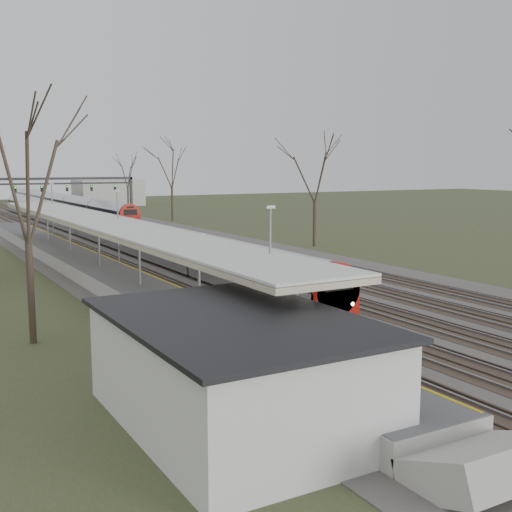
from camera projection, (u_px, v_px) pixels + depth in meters
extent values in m
cube|color=#474442|center=(129.00, 241.00, 65.60)|extent=(24.00, 160.00, 0.10)
cube|color=#4C3828|center=(70.00, 244.00, 62.65)|extent=(2.60, 160.00, 0.06)
cube|color=gray|center=(62.00, 244.00, 62.29)|extent=(0.07, 160.00, 0.12)
cube|color=gray|center=(77.00, 243.00, 63.00)|extent=(0.07, 160.00, 0.12)
cube|color=#4C3828|center=(105.00, 242.00, 64.37)|extent=(2.60, 160.00, 0.06)
cube|color=gray|center=(98.00, 242.00, 64.01)|extent=(0.07, 160.00, 0.12)
cube|color=gray|center=(112.00, 241.00, 64.71)|extent=(0.07, 160.00, 0.12)
cube|color=#4C3828|center=(138.00, 240.00, 66.08)|extent=(2.60, 160.00, 0.06)
cube|color=gray|center=(132.00, 240.00, 65.72)|extent=(0.07, 160.00, 0.12)
cube|color=gray|center=(145.00, 239.00, 66.43)|extent=(0.07, 160.00, 0.12)
cube|color=#4C3828|center=(170.00, 238.00, 67.80)|extent=(2.60, 160.00, 0.06)
cube|color=gray|center=(164.00, 238.00, 67.44)|extent=(0.07, 160.00, 0.12)
cube|color=gray|center=(176.00, 237.00, 68.14)|extent=(0.07, 160.00, 0.12)
cube|color=#4C3828|center=(200.00, 236.00, 69.51)|extent=(2.60, 160.00, 0.06)
cube|color=gray|center=(194.00, 236.00, 69.15)|extent=(0.07, 160.00, 0.12)
cube|color=gray|center=(206.00, 235.00, 69.86)|extent=(0.07, 160.00, 0.12)
cube|color=#9E9B93|center=(86.00, 266.00, 46.04)|extent=(3.50, 69.00, 1.00)
cylinder|color=slate|center=(296.00, 316.00, 22.10)|extent=(0.14, 0.14, 3.00)
cylinder|color=slate|center=(199.00, 280.00, 28.98)|extent=(0.14, 0.14, 3.00)
cylinder|color=slate|center=(139.00, 258.00, 35.87)|extent=(0.14, 0.14, 3.00)
cylinder|color=slate|center=(99.00, 244.00, 42.75)|extent=(0.14, 0.14, 3.00)
cylinder|color=slate|center=(70.00, 233.00, 49.64)|extent=(0.14, 0.14, 3.00)
cylinder|color=slate|center=(47.00, 225.00, 56.52)|extent=(0.14, 0.14, 3.00)
cube|color=silver|center=(102.00, 222.00, 41.68)|extent=(4.10, 50.00, 0.12)
cube|color=#BEB693|center=(102.00, 224.00, 41.70)|extent=(4.10, 50.00, 0.25)
cube|color=silver|center=(235.00, 373.00, 18.81)|extent=(6.00, 9.00, 3.20)
cube|color=black|center=(131.00, 197.00, 96.15)|extent=(0.35, 0.35, 6.00)
cube|color=black|center=(61.00, 179.00, 90.73)|extent=(21.00, 0.35, 0.35)
cube|color=black|center=(61.00, 184.00, 90.82)|extent=(21.00, 0.25, 0.25)
cube|color=black|center=(15.00, 189.00, 87.69)|extent=(0.32, 0.22, 0.85)
sphere|color=#0CFF19|center=(15.00, 187.00, 87.53)|extent=(0.16, 0.16, 0.16)
cube|color=black|center=(42.00, 189.00, 89.40)|extent=(0.32, 0.22, 0.85)
sphere|color=#0CFF19|center=(42.00, 187.00, 89.25)|extent=(0.16, 0.16, 0.16)
cube|color=black|center=(67.00, 188.00, 91.12)|extent=(0.32, 0.22, 0.85)
sphere|color=#0CFF19|center=(67.00, 187.00, 90.96)|extent=(0.16, 0.16, 0.16)
cube|color=black|center=(91.00, 188.00, 92.83)|extent=(0.32, 0.22, 0.85)
sphere|color=#0CFF19|center=(92.00, 186.00, 92.68)|extent=(0.16, 0.16, 0.16)
cube|color=black|center=(115.00, 188.00, 94.55)|extent=(0.32, 0.22, 0.85)
sphere|color=#0CFF19|center=(115.00, 186.00, 94.39)|extent=(0.16, 0.16, 0.16)
cylinder|color=#2D231C|center=(31.00, 293.00, 27.33)|extent=(0.30, 0.30, 4.50)
cylinder|color=#2D231C|center=(315.00, 223.00, 60.97)|extent=(0.30, 0.30, 4.50)
cube|color=#B7BAC2|center=(88.00, 227.00, 69.72)|extent=(2.55, 90.00, 1.60)
cylinder|color=#B7BAC2|center=(87.00, 221.00, 69.63)|extent=(2.60, 89.70, 2.60)
cube|color=black|center=(87.00, 220.00, 69.62)|extent=(2.62, 89.40, 0.55)
cube|color=#B4140A|center=(336.00, 303.00, 31.09)|extent=(2.55, 0.50, 1.50)
cylinder|color=#B4140A|center=(335.00, 288.00, 31.03)|extent=(2.60, 0.60, 2.60)
cube|color=black|center=(339.00, 283.00, 30.76)|extent=(1.70, 0.12, 0.70)
sphere|color=white|center=(324.00, 307.00, 30.51)|extent=(0.22, 0.22, 0.22)
sphere|color=white|center=(352.00, 304.00, 31.35)|extent=(0.22, 0.22, 0.22)
cube|color=black|center=(88.00, 235.00, 69.85)|extent=(1.80, 89.00, 0.35)
cube|color=#B7BAC2|center=(60.00, 204.00, 110.96)|extent=(2.55, 75.00, 1.60)
cylinder|color=#B7BAC2|center=(60.00, 201.00, 110.87)|extent=(2.60, 74.70, 2.60)
cube|color=black|center=(60.00, 200.00, 110.86)|extent=(2.62, 74.40, 0.55)
cube|color=#B4140A|center=(130.00, 220.00, 78.78)|extent=(2.55, 0.50, 1.50)
cylinder|color=#B4140A|center=(130.00, 214.00, 78.73)|extent=(2.60, 0.60, 2.60)
cube|color=black|center=(130.00, 212.00, 78.46)|extent=(1.70, 0.12, 0.70)
sphere|color=white|center=(124.00, 221.00, 78.21)|extent=(0.22, 0.22, 0.22)
sphere|color=white|center=(137.00, 221.00, 79.04)|extent=(0.22, 0.22, 0.22)
cube|color=black|center=(60.00, 210.00, 111.09)|extent=(1.80, 74.00, 0.35)
imported|color=#2E4159|center=(408.00, 388.00, 16.83)|extent=(0.58, 0.70, 1.66)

